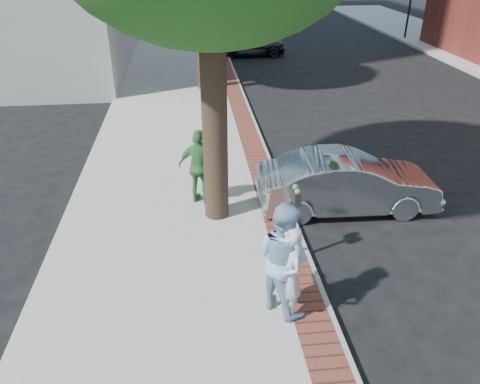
{
  "coord_description": "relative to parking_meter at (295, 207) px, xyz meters",
  "views": [
    {
      "loc": [
        -1.07,
        -7.02,
        5.53
      ],
      "look_at": [
        -0.19,
        0.94,
        1.2
      ],
      "focal_mm": 35.0,
      "sensor_mm": 36.0,
      "label": 1
    }
  ],
  "objects": [
    {
      "name": "ground",
      "position": [
        -0.76,
        -0.25,
        -1.21
      ],
      "size": [
        120.0,
        120.0,
        0.0
      ],
      "primitive_type": "plane",
      "color": "black",
      "rests_on": "ground"
    },
    {
      "name": "sidewalk",
      "position": [
        -2.26,
        7.75,
        -1.13
      ],
      "size": [
        5.0,
        60.0,
        0.15
      ],
      "primitive_type": "cube",
      "color": "#9E9991",
      "rests_on": "ground"
    },
    {
      "name": "brick_strip",
      "position": [
        -0.06,
        7.75,
        -1.05
      ],
      "size": [
        0.6,
        60.0,
        0.01
      ],
      "primitive_type": "cube",
      "color": "brown",
      "rests_on": "sidewalk"
    },
    {
      "name": "curb",
      "position": [
        0.29,
        7.75,
        -1.13
      ],
      "size": [
        0.1,
        60.0,
        0.15
      ],
      "primitive_type": "cube",
      "color": "gray",
      "rests_on": "ground"
    },
    {
      "name": "signal_near",
      "position": [
        0.14,
        21.75,
        1.05
      ],
      "size": [
        0.7,
        0.15,
        3.8
      ],
      "color": "black",
      "rests_on": "ground"
    },
    {
      "name": "signal_far",
      "position": [
        11.74,
        21.75,
        1.05
      ],
      "size": [
        0.7,
        0.15,
        3.8
      ],
      "color": "black",
      "rests_on": "ground"
    },
    {
      "name": "parking_meter",
      "position": [
        0.0,
        0.0,
        0.0
      ],
      "size": [
        0.12,
        0.32,
        1.47
      ],
      "color": "gray",
      "rests_on": "sidewalk"
    },
    {
      "name": "person_gray",
      "position": [
        -0.44,
        -1.62,
        -0.24
      ],
      "size": [
        0.51,
        0.67,
        1.63
      ],
      "primitive_type": "imported",
      "rotation": [
        0.0,
        0.0,
        -1.34
      ],
      "color": "#BBBBC1",
      "rests_on": "sidewalk"
    },
    {
      "name": "person_officer",
      "position": [
        -0.5,
        -1.41,
        -0.08
      ],
      "size": [
        1.15,
        1.2,
        1.95
      ],
      "primitive_type": "imported",
      "rotation": [
        0.0,
        0.0,
        2.19
      ],
      "color": "#86AECF",
      "rests_on": "sidewalk"
    },
    {
      "name": "person_green",
      "position": [
        -1.68,
        2.27,
        -0.18
      ],
      "size": [
        1.12,
        0.8,
        1.76
      ],
      "primitive_type": "imported",
      "rotation": [
        0.0,
        0.0,
        2.74
      ],
      "color": "#3A813E",
      "rests_on": "sidewalk"
    },
    {
      "name": "sedan_silver",
      "position": [
        1.63,
        1.84,
        -0.54
      ],
      "size": [
        4.1,
        1.54,
        1.34
      ],
      "primitive_type": "imported",
      "rotation": [
        0.0,
        0.0,
        1.54
      ],
      "color": "#A2A3A8",
      "rests_on": "ground"
    },
    {
      "name": "bg_car",
      "position": [
        1.33,
        18.26,
        -0.5
      ],
      "size": [
        4.24,
        1.91,
        1.41
      ],
      "primitive_type": "imported",
      "rotation": [
        0.0,
        0.0,
        1.63
      ],
      "color": "black",
      "rests_on": "ground"
    }
  ]
}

